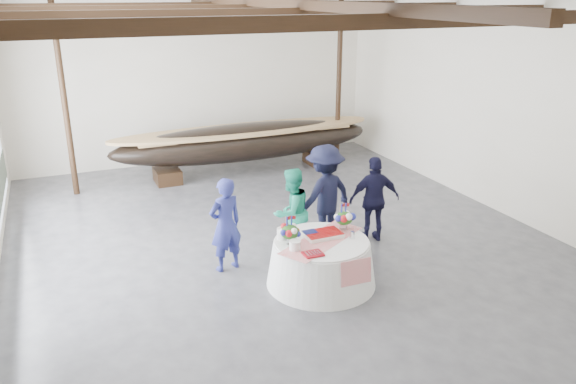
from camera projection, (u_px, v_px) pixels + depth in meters
name	position (u px, v px, depth m)	size (l,w,h in m)	color
floor	(280.00, 239.00, 11.00)	(10.00, 12.00, 0.01)	#3D3D42
wall_back	(197.00, 81.00, 15.43)	(10.00, 0.02, 4.50)	silver
wall_front	(530.00, 267.00, 5.04)	(10.00, 0.02, 4.50)	silver
wall_right	(494.00, 106.00, 12.07)	(0.02, 12.00, 4.50)	silver
pavilion_structure	(263.00, 24.00, 10.29)	(9.80, 11.76, 4.50)	black
longboat_display	(246.00, 142.00, 14.73)	(7.05, 1.41, 1.32)	black
banquet_table	(321.00, 262.00, 9.21)	(1.81, 1.81, 0.78)	white
tabletop_items	(316.00, 229.00, 9.13)	(1.72, 1.31, 0.40)	red
guest_woman_blue	(226.00, 225.00, 9.54)	(0.61, 0.40, 1.67)	navy
guest_woman_teal	(291.00, 212.00, 10.12)	(0.79, 0.62, 1.64)	#1FA17E
guest_man_left	(325.00, 195.00, 10.51)	(1.25, 0.72, 1.94)	black
guest_man_right	(374.00, 199.00, 10.68)	(0.98, 0.41, 1.68)	black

